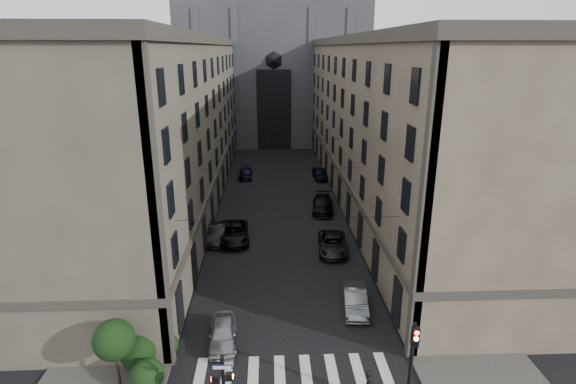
{
  "coord_description": "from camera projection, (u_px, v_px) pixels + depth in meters",
  "views": [
    {
      "loc": [
        -1.25,
        -16.0,
        17.64
      ],
      "look_at": [
        -0.04,
        10.19,
        9.17
      ],
      "focal_mm": 28.0,
      "sensor_mm": 36.0,
      "label": 1
    }
  ],
  "objects": [
    {
      "name": "building_left",
      "position": [
        161.0,
        123.0,
        51.44
      ],
      "size": [
        13.6,
        60.6,
        18.85
      ],
      "color": "#4B4439",
      "rests_on": "ground"
    },
    {
      "name": "car_left_midfar",
      "position": [
        234.0,
        233.0,
        42.73
      ],
      "size": [
        3.14,
        6.04,
        1.63
      ],
      "primitive_type": "imported",
      "rotation": [
        0.0,
        0.0,
        0.08
      ],
      "color": "black",
      "rests_on": "ground"
    },
    {
      "name": "car_right_far",
      "position": [
        320.0,
        173.0,
        62.93
      ],
      "size": [
        2.13,
        4.69,
        1.56
      ],
      "primitive_type": "imported",
      "rotation": [
        0.0,
        0.0,
        0.06
      ],
      "color": "black",
      "rests_on": "ground"
    },
    {
      "name": "zebra_crossing",
      "position": [
        293.0,
        374.0,
        25.44
      ],
      "size": [
        11.0,
        3.2,
        0.01
      ],
      "primitive_type": "cube",
      "color": "beige",
      "rests_on": "ground"
    },
    {
      "name": "car_left_far",
      "position": [
        246.0,
        174.0,
        63.3
      ],
      "size": [
        1.84,
        4.5,
        1.3
      ],
      "primitive_type": "imported",
      "rotation": [
        0.0,
        0.0,
        0.0
      ],
      "color": "black",
      "rests_on": "ground"
    },
    {
      "name": "shrub_cluster",
      "position": [
        134.0,
        352.0,
        24.51
      ],
      "size": [
        3.9,
        4.4,
        3.9
      ],
      "color": "black",
      "rests_on": "sidewalk_left"
    },
    {
      "name": "sidewalk_left",
      "position": [
        192.0,
        199.0,
        54.42
      ],
      "size": [
        7.0,
        80.0,
        0.15
      ],
      "primitive_type": "cube",
      "color": "#383533",
      "rests_on": "ground"
    },
    {
      "name": "pedestrian",
      "position": [
        368.0,
        384.0,
        23.44
      ],
      "size": [
        0.46,
        0.66,
        1.72
      ],
      "primitive_type": "imported",
      "rotation": [
        0.0,
        0.0,
        1.66
      ],
      "color": "black",
      "rests_on": "ground"
    },
    {
      "name": "tram_wires",
      "position": [
        278.0,
        141.0,
        52.33
      ],
      "size": [
        14.0,
        60.0,
        0.43
      ],
      "color": "black",
      "rests_on": "ground"
    },
    {
      "name": "sidewalk_right",
      "position": [
        364.0,
        197.0,
        55.34
      ],
      "size": [
        7.0,
        80.0,
        0.15
      ],
      "primitive_type": "cube",
      "color": "#383533",
      "rests_on": "ground"
    },
    {
      "name": "car_left_midnear",
      "position": [
        217.0,
        233.0,
        42.63
      ],
      "size": [
        2.09,
        4.88,
        1.56
      ],
      "primitive_type": "imported",
      "rotation": [
        0.0,
        0.0,
        -0.09
      ],
      "color": "black",
      "rests_on": "ground"
    },
    {
      "name": "car_left_near",
      "position": [
        223.0,
        333.0,
        27.89
      ],
      "size": [
        1.92,
        4.27,
        1.42
      ],
      "primitive_type": "imported",
      "rotation": [
        0.0,
        0.0,
        0.06
      ],
      "color": "gray",
      "rests_on": "ground"
    },
    {
      "name": "traffic_light_right",
      "position": [
        412.0,
        358.0,
        21.75
      ],
      "size": [
        0.34,
        0.5,
        5.2
      ],
      "color": "black",
      "rests_on": "ground"
    },
    {
      "name": "building_right",
      "position": [
        392.0,
        121.0,
        52.62
      ],
      "size": [
        13.6,
        60.6,
        18.85
      ],
      "color": "brown",
      "rests_on": "ground"
    },
    {
      "name": "car_right_midnear",
      "position": [
        333.0,
        244.0,
        40.45
      ],
      "size": [
        2.98,
        5.63,
        1.51
      ],
      "primitive_type": "imported",
      "rotation": [
        0.0,
        0.0,
        -0.09
      ],
      "color": "black",
      "rests_on": "ground"
    },
    {
      "name": "gothic_tower",
      "position": [
        273.0,
        46.0,
        86.46
      ],
      "size": [
        35.0,
        23.0,
        58.0
      ],
      "color": "#2D2D33",
      "rests_on": "ground"
    },
    {
      "name": "car_right_near",
      "position": [
        355.0,
        300.0,
        31.5
      ],
      "size": [
        2.01,
        4.64,
        1.48
      ],
      "primitive_type": "imported",
      "rotation": [
        0.0,
        0.0,
        -0.1
      ],
      "color": "slate",
      "rests_on": "ground"
    },
    {
      "name": "car_right_midfar",
      "position": [
        323.0,
        205.0,
        50.37
      ],
      "size": [
        2.95,
        5.86,
        1.63
      ],
      "primitive_type": "imported",
      "rotation": [
        0.0,
        0.0,
        -0.12
      ],
      "color": "black",
      "rests_on": "ground"
    }
  ]
}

